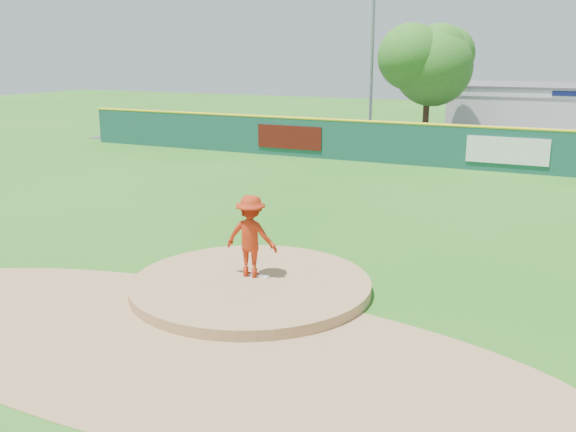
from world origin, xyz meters
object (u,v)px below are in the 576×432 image
at_px(playground_slide, 267,128).
at_px(van, 433,140).
at_px(light_pole_left, 373,39).
at_px(pitcher, 251,236).
at_px(deciduous_tree, 428,65).

bearing_deg(playground_slide, van, -6.38).
bearing_deg(light_pole_left, pitcher, -77.61).
xyz_separation_m(deciduous_tree, light_pole_left, (-4.00, 2.00, 1.50)).
xyz_separation_m(van, light_pole_left, (-5.15, 4.88, 5.31)).
bearing_deg(pitcher, van, -92.95).
relative_size(pitcher, deciduous_tree, 0.26).
distance_m(van, playground_slide, 10.67).
relative_size(van, light_pole_left, 0.47).
bearing_deg(deciduous_tree, pitcher, -85.68).
bearing_deg(light_pole_left, playground_slide, -145.90).
xyz_separation_m(pitcher, van, (-0.72, 21.84, -0.47)).
bearing_deg(light_pole_left, van, -43.45).
distance_m(pitcher, van, 21.85).
xyz_separation_m(van, deciduous_tree, (-1.15, 2.88, 3.81)).
xyz_separation_m(pitcher, playground_slide, (-11.32, 23.02, -0.50)).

